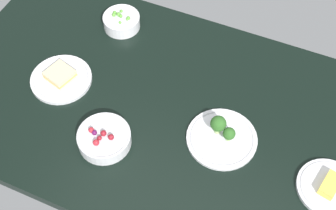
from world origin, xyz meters
TOP-DOWN VIEW (x-y plane):
  - dining_table at (0.00, 0.00)cm, footprint 159.01×89.27cm
  - bowl_peas at (-31.57, 28.22)cm, footprint 14.07×14.07cm
  - plate_sandwich at (-39.06, -3.97)cm, footprint 21.37×21.37cm
  - bowl_berries at (-13.19, -20.15)cm, footprint 17.08×17.08cm
  - plate_cheese at (55.67, -7.75)cm, footprint 19.13×19.13cm
  - plate_broccoli at (20.46, -4.04)cm, footprint 22.77×22.77cm

SIDE VIEW (x-z plane):
  - dining_table at x=0.00cm, z-range 0.00..4.00cm
  - plate_cheese at x=55.67cm, z-range 3.05..7.06cm
  - plate_sandwich at x=-39.06cm, z-range 3.01..7.72cm
  - plate_broccoli at x=20.46cm, z-range 1.47..9.93cm
  - bowl_berries at x=-13.19cm, z-range 3.38..9.84cm
  - bowl_peas at x=-31.57cm, z-range 3.61..10.03cm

